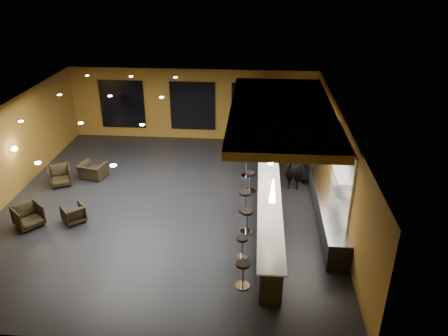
# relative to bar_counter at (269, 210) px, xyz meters

# --- Properties ---
(floor) EXTENTS (12.00, 13.00, 0.10)m
(floor) POSITION_rel_bar_counter_xyz_m (-3.65, 1.00, -0.55)
(floor) COLOR black
(floor) RESTS_ON ground
(ceiling) EXTENTS (12.00, 13.00, 0.10)m
(ceiling) POSITION_rel_bar_counter_xyz_m (-3.65, 1.00, 3.05)
(ceiling) COLOR black
(wall_back) EXTENTS (12.00, 0.10, 3.50)m
(wall_back) POSITION_rel_bar_counter_xyz_m (-3.65, 7.55, 1.25)
(wall_back) COLOR brown
(wall_back) RESTS_ON floor
(wall_front) EXTENTS (12.00, 0.10, 3.50)m
(wall_front) POSITION_rel_bar_counter_xyz_m (-3.65, -5.55, 1.25)
(wall_front) COLOR brown
(wall_front) RESTS_ON floor
(wall_left) EXTENTS (0.10, 13.00, 3.50)m
(wall_left) POSITION_rel_bar_counter_xyz_m (-9.70, 1.00, 1.25)
(wall_left) COLOR brown
(wall_left) RESTS_ON floor
(wall_right) EXTENTS (0.10, 13.00, 3.50)m
(wall_right) POSITION_rel_bar_counter_xyz_m (2.40, 1.00, 1.25)
(wall_right) COLOR brown
(wall_right) RESTS_ON floor
(wood_soffit) EXTENTS (3.60, 8.00, 0.28)m
(wood_soffit) POSITION_rel_bar_counter_xyz_m (0.35, 2.00, 2.86)
(wood_soffit) COLOR olive
(wood_soffit) RESTS_ON ceiling
(window_left) EXTENTS (2.20, 0.06, 2.40)m
(window_left) POSITION_rel_bar_counter_xyz_m (-7.15, 7.44, 1.20)
(window_left) COLOR black
(window_left) RESTS_ON wall_back
(window_center) EXTENTS (2.20, 0.06, 2.40)m
(window_center) POSITION_rel_bar_counter_xyz_m (-3.65, 7.44, 1.20)
(window_center) COLOR black
(window_center) RESTS_ON wall_back
(window_right) EXTENTS (2.20, 0.06, 2.40)m
(window_right) POSITION_rel_bar_counter_xyz_m (-0.65, 7.44, 1.20)
(window_right) COLOR black
(window_right) RESTS_ON wall_back
(tile_backsplash) EXTENTS (0.06, 3.20, 2.40)m
(tile_backsplash) POSITION_rel_bar_counter_xyz_m (2.31, 0.00, 1.50)
(tile_backsplash) COLOR white
(tile_backsplash) RESTS_ON wall_right
(bar_counter) EXTENTS (0.60, 8.00, 1.00)m
(bar_counter) POSITION_rel_bar_counter_xyz_m (0.00, 0.00, 0.00)
(bar_counter) COLOR black
(bar_counter) RESTS_ON floor
(bar_top) EXTENTS (0.78, 8.10, 0.05)m
(bar_top) POSITION_rel_bar_counter_xyz_m (0.00, 0.00, 0.52)
(bar_top) COLOR white
(bar_top) RESTS_ON bar_counter
(prep_counter) EXTENTS (0.70, 6.00, 0.86)m
(prep_counter) POSITION_rel_bar_counter_xyz_m (2.00, 0.50, -0.07)
(prep_counter) COLOR black
(prep_counter) RESTS_ON floor
(prep_top) EXTENTS (0.72, 6.00, 0.03)m
(prep_top) POSITION_rel_bar_counter_xyz_m (2.00, 0.50, 0.39)
(prep_top) COLOR silver
(prep_top) RESTS_ON prep_counter
(wall_shelf_lower) EXTENTS (0.30, 1.50, 0.03)m
(wall_shelf_lower) POSITION_rel_bar_counter_xyz_m (2.17, -0.20, 1.10)
(wall_shelf_lower) COLOR silver
(wall_shelf_lower) RESTS_ON wall_right
(wall_shelf_upper) EXTENTS (0.30, 1.50, 0.03)m
(wall_shelf_upper) POSITION_rel_bar_counter_xyz_m (2.17, -0.20, 1.55)
(wall_shelf_upper) COLOR silver
(wall_shelf_upper) RESTS_ON wall_right
(column) EXTENTS (0.60, 0.60, 3.50)m
(column) POSITION_rel_bar_counter_xyz_m (0.00, 4.60, 1.25)
(column) COLOR #A47324
(column) RESTS_ON floor
(wall_sconce) EXTENTS (0.22, 0.22, 0.22)m
(wall_sconce) POSITION_rel_bar_counter_xyz_m (-9.53, 1.50, 1.30)
(wall_sconce) COLOR #FFE5B2
(wall_sconce) RESTS_ON wall_left
(pendant_0) EXTENTS (0.20, 0.20, 0.70)m
(pendant_0) POSITION_rel_bar_counter_xyz_m (0.00, -2.00, 1.85)
(pendant_0) COLOR white
(pendant_0) RESTS_ON wood_soffit
(pendant_1) EXTENTS (0.20, 0.20, 0.70)m
(pendant_1) POSITION_rel_bar_counter_xyz_m (0.00, 0.50, 1.85)
(pendant_1) COLOR white
(pendant_1) RESTS_ON wood_soffit
(pendant_2) EXTENTS (0.20, 0.20, 0.70)m
(pendant_2) POSITION_rel_bar_counter_xyz_m (0.00, 3.00, 1.85)
(pendant_2) COLOR white
(pendant_2) RESTS_ON wood_soffit
(staff_a) EXTENTS (0.69, 0.47, 1.83)m
(staff_a) POSITION_rel_bar_counter_xyz_m (1.02, 2.55, 0.41)
(staff_a) COLOR black
(staff_a) RESTS_ON floor
(staff_b) EXTENTS (0.94, 0.81, 1.66)m
(staff_b) POSITION_rel_bar_counter_xyz_m (1.13, 3.59, 0.33)
(staff_b) COLOR black
(staff_b) RESTS_ON floor
(staff_c) EXTENTS (0.88, 0.74, 1.54)m
(staff_c) POSITION_rel_bar_counter_xyz_m (1.60, 3.09, 0.27)
(staff_c) COLOR black
(staff_c) RESTS_ON floor
(armchair_a) EXTENTS (1.19, 1.19, 0.78)m
(armchair_a) POSITION_rel_bar_counter_xyz_m (-8.11, -0.85, -0.11)
(armchair_a) COLOR black
(armchair_a) RESTS_ON floor
(armchair_b) EXTENTS (0.97, 0.97, 0.63)m
(armchair_b) POSITION_rel_bar_counter_xyz_m (-6.70, -0.47, -0.18)
(armchair_b) COLOR black
(armchair_b) RESTS_ON floor
(armchair_c) EXTENTS (1.13, 1.14, 0.78)m
(armchair_c) POSITION_rel_bar_counter_xyz_m (-8.29, 2.14, -0.11)
(armchair_c) COLOR black
(armchair_c) RESTS_ON floor
(armchair_d) EXTENTS (1.18, 1.08, 0.65)m
(armchair_d) POSITION_rel_bar_counter_xyz_m (-7.19, 2.81, -0.17)
(armchair_d) COLOR black
(armchair_d) RESTS_ON floor
(bar_stool_0) EXTENTS (0.41, 0.41, 0.80)m
(bar_stool_0) POSITION_rel_bar_counter_xyz_m (-0.76, -3.30, 0.01)
(bar_stool_0) COLOR silver
(bar_stool_0) RESTS_ON floor
(bar_stool_1) EXTENTS (0.36, 0.36, 0.72)m
(bar_stool_1) POSITION_rel_bar_counter_xyz_m (-0.83, -2.01, -0.04)
(bar_stool_1) COLOR silver
(bar_stool_1) RESTS_ON floor
(bar_stool_2) EXTENTS (0.42, 0.42, 0.84)m
(bar_stool_2) POSITION_rel_bar_counter_xyz_m (-0.73, -0.65, 0.03)
(bar_stool_2) COLOR silver
(bar_stool_2) RESTS_ON floor
(bar_stool_3) EXTENTS (0.44, 0.44, 0.87)m
(bar_stool_3) POSITION_rel_bar_counter_xyz_m (-0.83, 0.55, 0.06)
(bar_stool_3) COLOR silver
(bar_stool_3) RESTS_ON floor
(bar_stool_4) EXTENTS (0.42, 0.42, 0.83)m
(bar_stool_4) POSITION_rel_bar_counter_xyz_m (-0.69, 2.17, 0.03)
(bar_stool_4) COLOR silver
(bar_stool_4) RESTS_ON floor
(bar_stool_5) EXTENTS (0.42, 0.42, 0.84)m
(bar_stool_5) POSITION_rel_bar_counter_xyz_m (-0.87, 3.48, 0.04)
(bar_stool_5) COLOR silver
(bar_stool_5) RESTS_ON floor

